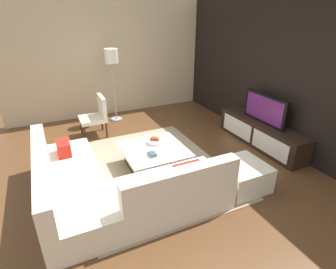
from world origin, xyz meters
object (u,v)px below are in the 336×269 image
coffee_table (154,158)px  ottoman (242,176)px  media_console (261,134)px  book_stack (152,155)px  television (265,109)px  fruit_bowl (155,141)px  accent_chair_near (97,114)px  sectional_couch (109,187)px  floor_lamp (112,61)px

coffee_table → ottoman: 1.49m
media_console → book_stack: size_ratio=12.05×
television → fruit_bowl: television is taller
accent_chair_near → ottoman: 3.33m
ottoman → accent_chair_near: bearing=-151.3°
fruit_bowl → book_stack: fruit_bowl is taller
fruit_bowl → book_stack: bearing=-28.4°
fruit_bowl → sectional_couch: bearing=-52.5°
floor_lamp → fruit_bowl: floor_lamp is taller
television → fruit_bowl: (-0.28, -2.20, -0.35)m
sectional_couch → coffee_table: 1.13m
ottoman → floor_lamp: bearing=-164.6°
media_console → coffee_table: size_ratio=1.98×
media_console → floor_lamp: size_ratio=1.20×
sectional_couch → ottoman: size_ratio=3.46×
accent_chair_near → floor_lamp: size_ratio=0.50×
sectional_couch → accent_chair_near: (-2.44, 0.36, 0.21)m
television → coffee_table: (-0.10, -2.30, -0.58)m
television → accent_chair_near: television is taller
fruit_bowl → accent_chair_near: bearing=-157.5°
sectional_couch → fruit_bowl: 1.32m
media_console → ottoman: 1.62m
television → coffee_table: 2.37m
floor_lamp → book_stack: floor_lamp is taller
coffee_table → book_stack: size_ratio=6.09×
media_console → sectional_couch: (0.52, -3.24, 0.03)m
fruit_bowl → coffee_table: bearing=-28.5°
television → book_stack: television is taller
media_console → accent_chair_near: bearing=-123.8°
sectional_couch → coffee_table: (-0.62, 0.94, -0.08)m
sectional_couch → book_stack: sectional_couch is taller
accent_chair_near → book_stack: accent_chair_near is taller
sectional_couch → ottoman: 2.01m
television → ottoman: bearing=-52.4°
coffee_table → accent_chair_near: bearing=-162.4°
sectional_couch → coffee_table: size_ratio=2.32×
media_console → television: bearing=90.0°
coffee_table → fruit_bowl: (-0.18, 0.10, 0.23)m
floor_lamp → book_stack: size_ratio=10.08×
floor_lamp → ottoman: 3.96m
book_stack → sectional_couch: bearing=-64.4°
media_console → sectional_couch: size_ratio=0.85×
sectional_couch → floor_lamp: size_ratio=1.40×
accent_chair_near → television: bearing=55.2°
television → ottoman: television is taller
sectional_couch → fruit_bowl: size_ratio=8.65×
media_console → sectional_couch: sectional_couch is taller
media_console → accent_chair_near: accent_chair_near is taller
book_stack → television: bearing=93.0°
media_console → floor_lamp: bearing=-139.1°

